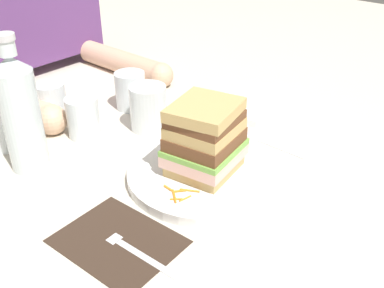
{
  "coord_description": "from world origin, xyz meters",
  "views": [
    {
      "loc": [
        -0.48,
        -0.4,
        0.45
      ],
      "look_at": [
        0.02,
        0.03,
        0.06
      ],
      "focal_mm": 42.06,
      "sensor_mm": 36.0,
      "label": 1
    }
  ],
  "objects": [
    {
      "name": "napkin_dark",
      "position": [
        -0.18,
        -0.01,
        0.0
      ],
      "size": [
        0.14,
        0.18,
        0.0
      ],
      "primitive_type": "cube",
      "rotation": [
        0.0,
        0.0,
        0.04
      ],
      "color": "#38281E",
      "rests_on": "ground_plane"
    },
    {
      "name": "carrot_shred_10",
      "position": [
        0.09,
        -0.01,
        0.02
      ],
      "size": [
        0.0,
        0.02,
        0.0
      ],
      "primitive_type": "cylinder",
      "rotation": [
        0.0,
        1.57,
        4.72
      ],
      "color": "orange",
      "rests_on": "main_plate"
    },
    {
      "name": "carrot_shred_4",
      "position": [
        -0.06,
        -0.01,
        0.02
      ],
      "size": [
        0.02,
        0.02,
        0.0
      ],
      "primitive_type": "cylinder",
      "rotation": [
        0.0,
        1.57,
        5.59
      ],
      "color": "orange",
      "rests_on": "main_plate"
    },
    {
      "name": "juice_glass",
      "position": [
        0.09,
        0.2,
        0.04
      ],
      "size": [
        0.08,
        0.08,
        0.09
      ],
      "color": "white",
      "rests_on": "ground_plane"
    },
    {
      "name": "empty_tumbler_3",
      "position": [
        0.13,
        0.3,
        0.04
      ],
      "size": [
        0.07,
        0.07,
        0.08
      ],
      "primitive_type": "cylinder",
      "color": "silver",
      "rests_on": "ground_plane"
    },
    {
      "name": "carrot_shred_2",
      "position": [
        -0.07,
        -0.02,
        0.02
      ],
      "size": [
        0.02,
        0.02,
        0.0
      ],
      "primitive_type": "cylinder",
      "rotation": [
        0.0,
        1.57,
        4.03
      ],
      "color": "orange",
      "rests_on": "main_plate"
    },
    {
      "name": "empty_tumbler_2",
      "position": [
        -0.02,
        0.28,
        0.04
      ],
      "size": [
        0.06,
        0.06,
        0.08
      ],
      "primitive_type": "cylinder",
      "color": "silver",
      "rests_on": "ground_plane"
    },
    {
      "name": "empty_tumbler_0",
      "position": [
        -0.02,
        0.39,
        0.04
      ],
      "size": [
        0.06,
        0.06,
        0.08
      ],
      "primitive_type": "cylinder",
      "color": "silver",
      "rests_on": "ground_plane"
    },
    {
      "name": "carrot_shred_0",
      "position": [
        -0.04,
        -0.02,
        0.02
      ],
      "size": [
        0.02,
        0.03,
        0.0
      ],
      "primitive_type": "cylinder",
      "rotation": [
        0.0,
        1.57,
        5.22
      ],
      "color": "orange",
      "rests_on": "main_plate"
    },
    {
      "name": "ground_plane",
      "position": [
        0.0,
        0.0,
        0.0
      ],
      "size": [
        3.0,
        3.0,
        0.0
      ],
      "primitive_type": "plane",
      "color": "beige"
    },
    {
      "name": "side_plate",
      "position": [
        0.33,
        0.07,
        0.01
      ],
      "size": [
        0.21,
        0.21,
        0.02
      ],
      "primitive_type": "cylinder",
      "color": "white",
      "rests_on": "ground_plane"
    },
    {
      "name": "carrot_shred_12",
      "position": [
        0.08,
        0.02,
        0.02
      ],
      "size": [
        0.02,
        0.01,
        0.0
      ],
      "primitive_type": "cylinder",
      "rotation": [
        0.0,
        1.57,
        2.66
      ],
      "color": "orange",
      "rests_on": "main_plate"
    },
    {
      "name": "empty_tumbler_1",
      "position": [
        -0.14,
        0.36,
        0.05
      ],
      "size": [
        0.07,
        0.07,
        0.09
      ],
      "primitive_type": "cylinder",
      "color": "silver",
      "rests_on": "ground_plane"
    },
    {
      "name": "fork",
      "position": [
        -0.18,
        -0.03,
        0.0
      ],
      "size": [
        0.02,
        0.17,
        0.0
      ],
      "color": "silver",
      "rests_on": "napkin_dark"
    },
    {
      "name": "water_bottle",
      "position": [
        -0.15,
        0.26,
        0.11
      ],
      "size": [
        0.07,
        0.07,
        0.24
      ],
      "color": "silver",
      "rests_on": "ground_plane"
    },
    {
      "name": "carrot_shred_11",
      "position": [
        0.1,
        0.03,
        0.02
      ],
      "size": [
        0.02,
        0.01,
        0.0
      ],
      "primitive_type": "cylinder",
      "rotation": [
        0.0,
        1.57,
        3.47
      ],
      "color": "orange",
      "rests_on": "main_plate"
    },
    {
      "name": "knife",
      "position": [
        0.2,
        -0.01,
        0.0
      ],
      "size": [
        0.02,
        0.2,
        0.0
      ],
      "color": "silver",
      "rests_on": "ground_plane"
    },
    {
      "name": "carrot_shred_9",
      "position": [
        0.1,
        0.01,
        0.02
      ],
      "size": [
        0.02,
        0.01,
        0.0
      ],
      "primitive_type": "cylinder",
      "rotation": [
        0.0,
        1.57,
        6.05
      ],
      "color": "orange",
      "rests_on": "main_plate"
    },
    {
      "name": "carrot_shred_3",
      "position": [
        -0.07,
        -0.02,
        0.02
      ],
      "size": [
        0.02,
        0.02,
        0.0
      ],
      "primitive_type": "cylinder",
      "rotation": [
        0.0,
        1.57,
        5.46
      ],
      "color": "orange",
      "rests_on": "main_plate"
    },
    {
      "name": "sandwich",
      "position": [
        0.02,
        -0.0,
        0.08
      ],
      "size": [
        0.13,
        0.12,
        0.13
      ],
      "color": "tan",
      "rests_on": "main_plate"
    },
    {
      "name": "carrot_shred_5",
      "position": [
        -0.06,
        0.01,
        0.02
      ],
      "size": [
        0.01,
        0.02,
        0.0
      ],
      "primitive_type": "cylinder",
      "rotation": [
        0.0,
        1.57,
        4.62
      ],
      "color": "orange",
      "rests_on": "main_plate"
    },
    {
      "name": "carrot_shred_7",
      "position": [
        0.09,
        0.01,
        0.02
      ],
      "size": [
        0.02,
        0.01,
        0.0
      ],
      "primitive_type": "cylinder",
      "rotation": [
        0.0,
        1.57,
        3.03
      ],
      "color": "orange",
      "rests_on": "main_plate"
    },
    {
      "name": "carrot_shred_1",
      "position": [
        -0.06,
        -0.03,
        0.02
      ],
      "size": [
        0.02,
        0.01,
        0.0
      ],
      "primitive_type": "cylinder",
      "rotation": [
        0.0,
        1.57,
        6.07
      ],
      "color": "orange",
      "rests_on": "main_plate"
    },
    {
      "name": "carrot_shred_8",
      "position": [
        0.09,
        0.03,
        0.02
      ],
      "size": [
        0.01,
        0.03,
        0.0
      ],
      "primitive_type": "cylinder",
      "rotation": [
        0.0,
        1.57,
        1.83
      ],
      "color": "orange",
      "rests_on": "main_plate"
    },
    {
      "name": "main_plate",
      "position": [
        0.02,
        -0.0,
        0.01
      ],
      "size": [
        0.27,
        0.27,
        0.02
      ],
      "primitive_type": "cylinder",
      "color": "white",
      "rests_on": "ground_plane"
    },
    {
      "name": "carrot_shred_13",
      "position": [
        0.1,
        0.02,
        0.02
      ],
      "size": [
        0.01,
        0.03,
        0.0
      ],
      "primitive_type": "cylinder",
      "rotation": [
        0.0,
        1.57,
        1.27
      ],
      "color": "orange",
      "rests_on": "main_plate"
    },
    {
      "name": "carrot_shred_6",
      "position": [
        -0.07,
        -0.01,
        0.02
      ],
      "size": [
        0.02,
        0.02,
        0.0
      ],
      "primitive_type": "cylinder",
      "rotation": [
        0.0,
        1.57,
        4.04
      ],
      "color": "orange",
      "rests_on": "main_plate"
    }
  ]
}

